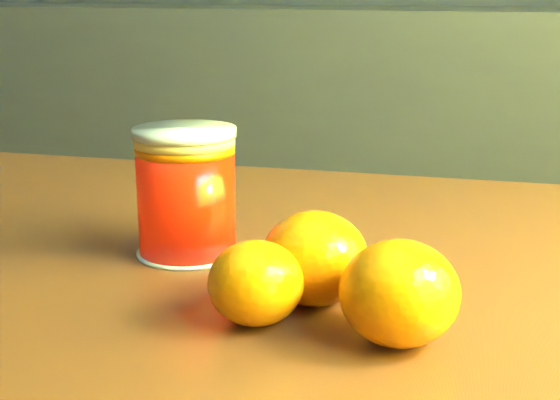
% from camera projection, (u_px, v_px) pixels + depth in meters
% --- Properties ---
extents(kitchen_counter, '(3.15, 0.60, 0.90)m').
position_uv_depth(kitchen_counter, '(184.00, 170.00, 2.20)').
color(kitchen_counter, '#444448').
rests_on(kitchen_counter, ground).
extents(juice_glass, '(0.07, 0.07, 0.09)m').
position_uv_depth(juice_glass, '(186.00, 193.00, 0.56)').
color(juice_glass, '#FE1B05').
rests_on(juice_glass, table).
extents(orange_front, '(0.07, 0.07, 0.06)m').
position_uv_depth(orange_front, '(315.00, 258.00, 0.47)').
color(orange_front, orange).
rests_on(orange_front, table).
extents(orange_back, '(0.07, 0.07, 0.05)m').
position_uv_depth(orange_back, '(256.00, 283.00, 0.45)').
color(orange_back, orange).
rests_on(orange_back, table).
extents(orange_extra, '(0.07, 0.07, 0.06)m').
position_uv_depth(orange_extra, '(399.00, 293.00, 0.42)').
color(orange_extra, orange).
rests_on(orange_extra, table).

